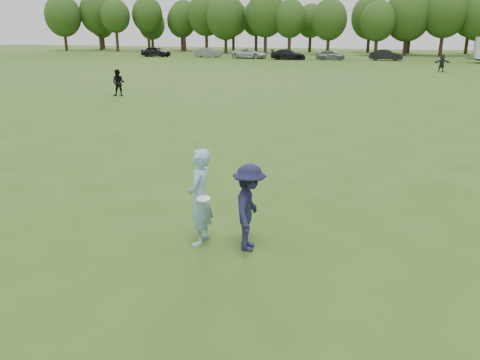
# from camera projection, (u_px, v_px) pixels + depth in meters

# --- Properties ---
(ground) EXTENTS (200.00, 200.00, 0.00)m
(ground) POSITION_uv_depth(u_px,v_px,m) (266.00, 250.00, 9.36)
(ground) COLOR #365518
(ground) RESTS_ON ground
(thrower) EXTENTS (0.54, 0.77, 1.99)m
(thrower) POSITION_uv_depth(u_px,v_px,m) (200.00, 197.00, 9.41)
(thrower) COLOR #8DBADA
(thrower) RESTS_ON ground
(defender) EXTENTS (0.83, 1.23, 1.77)m
(defender) POSITION_uv_depth(u_px,v_px,m) (249.00, 208.00, 9.18)
(defender) COLOR #1B1C3C
(defender) RESTS_ON ground
(player_far_a) EXTENTS (0.98, 0.85, 1.72)m
(player_far_a) POSITION_uv_depth(u_px,v_px,m) (119.00, 83.00, 30.42)
(player_far_a) COLOR black
(player_far_a) RESTS_ON ground
(player_far_d) EXTENTS (1.73, 0.93, 1.78)m
(player_far_d) POSITION_uv_depth(u_px,v_px,m) (442.00, 63.00, 47.22)
(player_far_d) COLOR #252525
(player_far_d) RESTS_ON ground
(car_a) EXTENTS (4.64, 1.95, 1.57)m
(car_a) POSITION_uv_depth(u_px,v_px,m) (156.00, 52.00, 72.88)
(car_a) COLOR black
(car_a) RESTS_ON ground
(car_b) EXTENTS (4.34, 1.95, 1.38)m
(car_b) POSITION_uv_depth(u_px,v_px,m) (207.00, 53.00, 71.74)
(car_b) COLOR slate
(car_b) RESTS_ON ground
(car_c) EXTENTS (5.55, 3.07, 1.47)m
(car_c) POSITION_uv_depth(u_px,v_px,m) (249.00, 53.00, 68.80)
(car_c) COLOR silver
(car_c) RESTS_ON ground
(car_d) EXTENTS (5.09, 2.49, 1.43)m
(car_d) POSITION_uv_depth(u_px,v_px,m) (288.00, 55.00, 66.13)
(car_d) COLOR black
(car_d) RESTS_ON ground
(car_e) EXTENTS (4.16, 2.03, 1.37)m
(car_e) POSITION_uv_depth(u_px,v_px,m) (330.00, 55.00, 65.45)
(car_e) COLOR slate
(car_e) RESTS_ON ground
(car_f) EXTENTS (4.55, 1.85, 1.47)m
(car_f) POSITION_uv_depth(u_px,v_px,m) (386.00, 55.00, 64.42)
(car_f) COLOR black
(car_f) RESTS_ON ground
(disc_in_play) EXTENTS (0.30, 0.30, 0.07)m
(disc_in_play) POSITION_uv_depth(u_px,v_px,m) (203.00, 199.00, 9.12)
(disc_in_play) COLOR white
(disc_in_play) RESTS_ON ground
(treeline) EXTENTS (130.35, 18.39, 11.74)m
(treeline) POSITION_uv_depth(u_px,v_px,m) (408.00, 15.00, 76.02)
(treeline) COLOR #332114
(treeline) RESTS_ON ground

